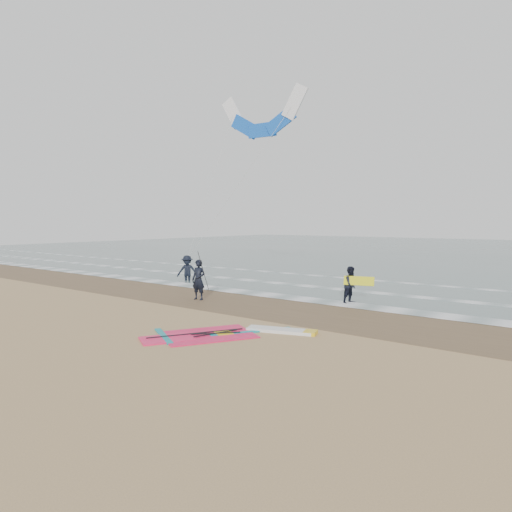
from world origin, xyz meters
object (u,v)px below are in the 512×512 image
Objects in this scene: windsurf_rig at (228,334)px; person_standing at (199,280)px; person_walking at (351,285)px; person_wading at (187,265)px; surf_kite at (262,119)px.

windsurf_rig is 2.54× the size of person_standing.
person_standing is 1.14× the size of person_walking.
person_standing is at bearing -75.03° from person_wading.
person_wading is (-11.08, 0.87, 0.14)m from person_walking.
person_standing is 0.97× the size of person_wading.
surf_kite reaches higher than person_wading.
person_wading is at bearing 141.15° from windsurf_rig.
windsurf_rig is 15.95m from surf_kite.
person_wading is (-10.40, 8.37, 0.92)m from windsurf_rig.
person_walking is at bearing -39.58° from person_wading.
person_walking is at bearing 84.77° from windsurf_rig.
windsurf_rig is at bearing -73.97° from person_wading.
surf_kite is (-6.69, 10.93, 9.49)m from windsurf_rig.
person_walking is 11.91m from surf_kite.
person_standing is 6.88m from person_walking.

